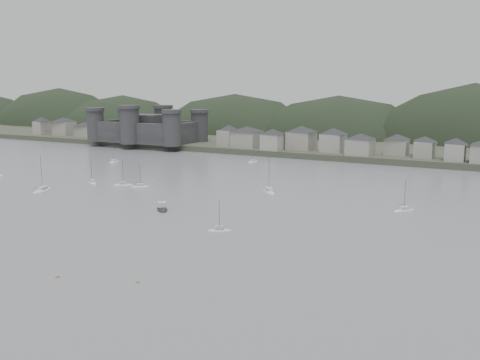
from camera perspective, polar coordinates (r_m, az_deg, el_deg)
The scene contains 8 objects.
ground at distance 111.10m, azimuth -19.01°, elevation -9.06°, with size 900.00×900.00×0.00m, color slate.
far_shore_land at distance 374.95m, azimuth 16.29°, elevation 4.52°, with size 900.00×250.00×3.00m, color #383D2D.
forested_ridge at distance 350.49m, azimuth 16.06°, elevation 2.06°, with size 851.55×103.94×102.57m.
castle at distance 320.11m, azimuth -10.04°, elevation 5.58°, with size 66.00×43.00×20.00m.
waterfront_town at distance 256.33m, azimuth 22.06°, elevation 3.38°, with size 451.48×28.46×12.92m.
moored_fleet at distance 164.31m, azimuth -8.34°, elevation -2.38°, with size 246.49×159.61×13.60m.
motor_launch_far at distance 154.97m, azimuth -8.45°, elevation -3.10°, with size 7.83×8.05×3.97m.
mooring_buoys at distance 136.94m, azimuth -11.38°, elevation -5.02°, with size 171.98×94.26×0.70m.
Camera 1 is at (78.62, -70.04, 35.43)m, focal length 39.33 mm.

